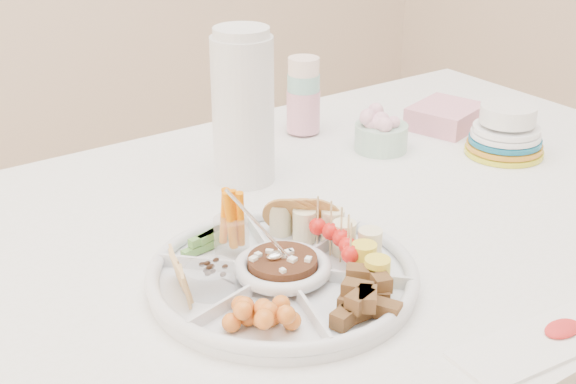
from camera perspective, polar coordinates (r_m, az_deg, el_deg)
party_tray at (r=1.14m, az=-0.39°, el=-5.70°), size 0.46×0.46×0.04m
bean_dip at (r=1.14m, az=-0.39°, el=-5.38°), size 0.12×0.12×0.04m
tortillas at (r=1.24m, az=0.74°, el=-1.85°), size 0.12×0.12×0.06m
carrot_cucumber at (r=1.20m, az=-5.09°, el=-1.92°), size 0.13×0.13×0.09m
pita_raisins at (r=1.10m, az=-6.83°, el=-5.85°), size 0.12×0.12×0.05m
cherries at (r=1.03m, az=-1.79°, el=-8.68°), size 0.14×0.14×0.04m
granola_chunks at (r=1.07m, az=4.93°, el=-7.37°), size 0.13×0.13×0.05m
banana_tomato at (r=1.17m, az=5.65°, el=-3.05°), size 0.14×0.14×0.10m
cup_stack at (r=1.68m, az=1.11°, el=7.32°), size 0.08×0.08×0.19m
thermos at (r=1.44m, az=-3.22°, el=6.20°), size 0.14×0.14×0.29m
flower_bowl at (r=1.62m, az=6.65°, el=4.33°), size 0.12×0.12×0.08m
napkin_stack at (r=1.77m, az=11.15°, el=5.29°), size 0.18×0.16×0.05m
plate_stack at (r=1.64m, az=15.25°, el=4.24°), size 0.20×0.20×0.10m
placemat at (r=1.09m, az=17.91°, el=-10.01°), size 0.27×0.11×0.01m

